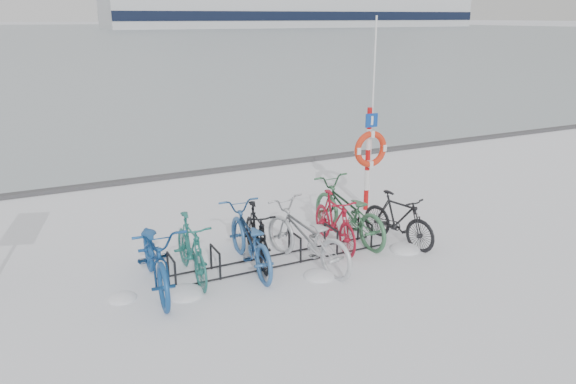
{
  "coord_description": "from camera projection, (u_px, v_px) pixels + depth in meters",
  "views": [
    {
      "loc": [
        -3.71,
        -7.96,
        4.01
      ],
      "look_at": [
        0.53,
        0.6,
        1.01
      ],
      "focal_mm": 35.0,
      "sensor_mm": 36.0,
      "label": 1
    }
  ],
  "objects": [
    {
      "name": "ground",
      "position": [
        276.0,
        262.0,
        9.58
      ],
      "size": [
        900.0,
        900.0,
        0.0
      ],
      "primitive_type": "plane",
      "color": "white",
      "rests_on": "ground"
    },
    {
      "name": "ice_sheet",
      "position": [
        16.0,
        33.0,
        142.09
      ],
      "size": [
        400.0,
        298.0,
        0.02
      ],
      "primitive_type": "cube",
      "color": "#A6B2BB",
      "rests_on": "ground"
    },
    {
      "name": "quay_edge",
      "position": [
        180.0,
        175.0,
        14.61
      ],
      "size": [
        400.0,
        0.25,
        0.1
      ],
      "primitive_type": "cube",
      "color": "#3F3F42",
      "rests_on": "ground"
    },
    {
      "name": "bike_rack",
      "position": [
        276.0,
        252.0,
        9.52
      ],
      "size": [
        4.0,
        0.48,
        0.46
      ],
      "color": "black",
      "rests_on": "ground"
    },
    {
      "name": "lifebuoy_station",
      "position": [
        370.0,
        149.0,
        11.72
      ],
      "size": [
        0.77,
        0.22,
        4.02
      ],
      "color": "#BB0E0F",
      "rests_on": "ground"
    },
    {
      "name": "bike_0",
      "position": [
        155.0,
        253.0,
        8.52
      ],
      "size": [
        0.93,
        2.24,
        1.15
      ],
      "primitive_type": "imported",
      "rotation": [
        0.0,
        0.0,
        -0.08
      ],
      "color": "navy",
      "rests_on": "ground"
    },
    {
      "name": "bike_1",
      "position": [
        191.0,
        246.0,
        8.9
      ],
      "size": [
        0.55,
        1.73,
        1.03
      ],
      "primitive_type": "imported",
      "rotation": [
        0.0,
        0.0,
        -0.04
      ],
      "color": "#1E645C",
      "rests_on": "ground"
    },
    {
      "name": "bike_2",
      "position": [
        249.0,
        237.0,
        9.25
      ],
      "size": [
        0.84,
        2.06,
        1.06
      ],
      "primitive_type": "imported",
      "rotation": [
        0.0,
        0.0,
        3.07
      ],
      "color": "#2E5E9A",
      "rests_on": "ground"
    },
    {
      "name": "bike_3",
      "position": [
        257.0,
        233.0,
        9.49
      ],
      "size": [
        0.76,
        1.73,
        1.01
      ],
      "primitive_type": "imported",
      "rotation": [
        0.0,
        0.0,
        -0.17
      ],
      "color": "black",
      "rests_on": "ground"
    },
    {
      "name": "bike_4",
      "position": [
        307.0,
        234.0,
        9.31
      ],
      "size": [
        1.19,
        2.2,
        1.1
      ],
      "primitive_type": "imported",
      "rotation": [
        0.0,
        0.0,
        3.38
      ],
      "color": "#B2B5BA",
      "rests_on": "ground"
    },
    {
      "name": "bike_5",
      "position": [
        335.0,
        219.0,
        10.15
      ],
      "size": [
        0.62,
        1.7,
        1.0
      ],
      "primitive_type": "imported",
      "rotation": [
        0.0,
        0.0,
        -0.09
      ],
      "color": "maroon",
      "rests_on": "ground"
    },
    {
      "name": "bike_6",
      "position": [
        348.0,
        209.0,
        10.45
      ],
      "size": [
        0.92,
        2.21,
        1.13
      ],
      "primitive_type": "imported",
      "rotation": [
        0.0,
        0.0,
        3.22
      ],
      "color": "#366946",
      "rests_on": "ground"
    },
    {
      "name": "bike_7",
      "position": [
        398.0,
        217.0,
        10.26
      ],
      "size": [
        0.84,
        1.69,
        0.98
      ],
      "primitive_type": "imported",
      "rotation": [
        0.0,
        0.0,
        0.24
      ],
      "color": "black",
      "rests_on": "ground"
    },
    {
      "name": "snow_drifts",
      "position": [
        270.0,
        271.0,
        9.22
      ],
      "size": [
        5.39,
        2.05,
        0.21
      ],
      "color": "white",
      "rests_on": "ground"
    }
  ]
}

